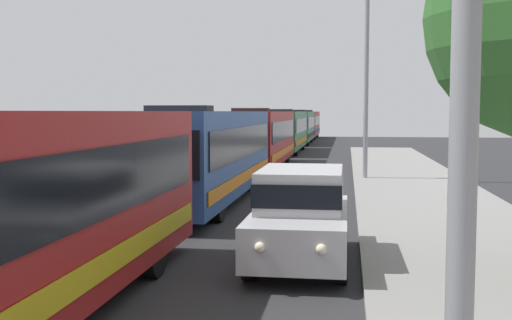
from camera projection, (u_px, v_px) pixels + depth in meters
bus_lead at (12, 209)px, 8.66m from camera, size 2.58×10.45×3.21m
bus_second_in_line at (208, 152)px, 20.86m from camera, size 2.58×12.06×3.21m
bus_middle at (261, 137)px, 33.58m from camera, size 2.58×11.96×3.21m
bus_fourth_in_line at (285, 130)px, 46.43m from camera, size 2.58×11.52×3.21m
bus_rear at (298, 126)px, 58.92m from camera, size 2.58×11.32×3.21m
bus_tail_end at (306, 124)px, 70.74m from camera, size 2.58×11.79×3.21m
white_suv at (301, 212)px, 12.48m from camera, size 1.86×4.54×1.90m
box_truck_oncoming at (279, 123)px, 72.40m from camera, size 2.35×7.27×3.15m
streetlamp_mid at (367, 54)px, 26.94m from camera, size 5.60×0.28×8.87m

